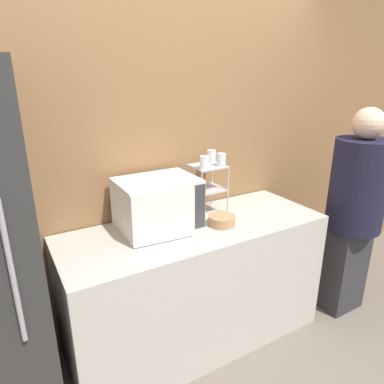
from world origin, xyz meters
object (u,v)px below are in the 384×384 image
object	(u,v)px
glass_back_right	(211,156)
bowl	(222,220)
glass_front_left	(204,162)
person	(355,206)
glass_front_right	(221,160)
dish_rack	(207,179)
microwave	(158,204)

from	to	relation	value
glass_back_right	bowl	xyz separation A→B (m)	(-0.12, -0.32, -0.37)
glass_front_left	person	size ratio (longest dim) A/B	0.05
glass_front_right	glass_back_right	bearing A→B (deg)	90.19
glass_front_right	person	world-z (taller)	person
person	bowl	bearing A→B (deg)	167.33
dish_rack	bowl	bearing A→B (deg)	-99.48
glass_front_left	bowl	world-z (taller)	glass_front_left
microwave	dish_rack	xyz separation A→B (m)	(0.43, 0.08, 0.09)
glass_front_left	glass_front_right	size ratio (longest dim) A/B	1.00
microwave	bowl	world-z (taller)	microwave
glass_front_left	bowl	bearing A→B (deg)	-80.81
microwave	glass_front_left	world-z (taller)	glass_front_left
glass_front_left	glass_back_right	bearing A→B (deg)	42.56
glass_front_right	bowl	bearing A→B (deg)	-121.37
person	microwave	bearing A→B (deg)	164.15
bowl	glass_front_left	bearing A→B (deg)	99.19
glass_front_left	glass_back_right	size ratio (longest dim) A/B	1.00
glass_back_right	person	world-z (taller)	person
glass_back_right	bowl	size ratio (longest dim) A/B	0.49
dish_rack	glass_front_right	bearing A→B (deg)	-38.42
dish_rack	glass_back_right	world-z (taller)	glass_back_right
dish_rack	glass_front_right	distance (m)	0.17
microwave	glass_back_right	xyz separation A→B (m)	(0.50, 0.14, 0.23)
dish_rack	person	size ratio (longest dim) A/B	0.21
dish_rack	bowl	world-z (taller)	dish_rack
glass_front_left	bowl	distance (m)	0.41
dish_rack	person	distance (m)	1.18
glass_front_right	bowl	xyz separation A→B (m)	(-0.12, -0.19, -0.37)
microwave	bowl	distance (m)	0.45
microwave	dish_rack	size ratio (longest dim) A/B	1.44
dish_rack	glass_front_right	size ratio (longest dim) A/B	3.97
microwave	glass_back_right	world-z (taller)	glass_back_right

